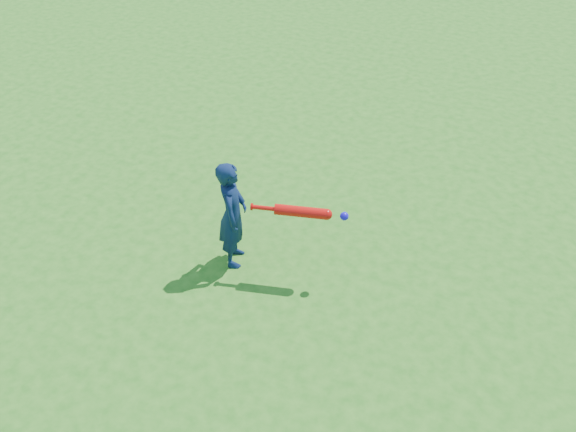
% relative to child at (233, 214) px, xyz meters
% --- Properties ---
extents(ground, '(80.00, 80.00, 0.00)m').
position_rel_child_xyz_m(ground, '(0.29, 0.01, -0.53)').
color(ground, '#286D1A').
rests_on(ground, ground).
extents(child, '(0.37, 0.45, 1.06)m').
position_rel_child_xyz_m(child, '(0.00, 0.00, 0.00)').
color(child, '#0E1D42').
rests_on(child, ground).
extents(bat_swing, '(0.83, 0.26, 0.10)m').
position_rel_child_xyz_m(bat_swing, '(0.65, 0.11, 0.15)').
color(bat_swing, red).
rests_on(bat_swing, ground).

